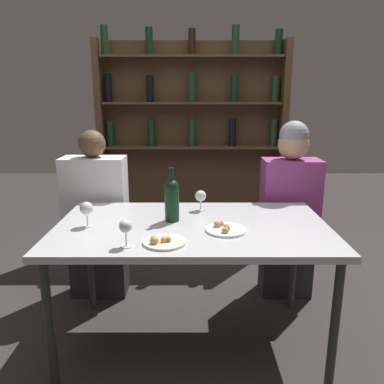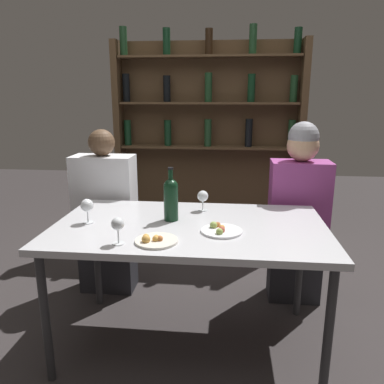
# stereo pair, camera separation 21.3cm
# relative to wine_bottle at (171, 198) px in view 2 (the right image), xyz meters

# --- Properties ---
(ground_plane) EXTENTS (10.00, 10.00, 0.00)m
(ground_plane) POSITION_rel_wine_bottle_xyz_m (0.11, -0.06, -0.87)
(ground_plane) COLOR #332D2D
(dining_table) EXTENTS (1.48, 0.86, 0.74)m
(dining_table) POSITION_rel_wine_bottle_xyz_m (0.11, -0.06, -0.19)
(dining_table) COLOR silver
(dining_table) RESTS_ON ground_plane
(wine_rack_wall) EXTENTS (1.77, 0.21, 2.03)m
(wine_rack_wall) POSITION_rel_wine_bottle_xyz_m (0.11, 1.61, 0.19)
(wine_rack_wall) COLOR #4C3823
(wine_rack_wall) RESTS_ON ground_plane
(wine_bottle) EXTENTS (0.08, 0.08, 0.30)m
(wine_bottle) POSITION_rel_wine_bottle_xyz_m (0.00, 0.00, 0.00)
(wine_bottle) COLOR black
(wine_bottle) RESTS_ON dining_table
(wine_glass_0) EXTENTS (0.07, 0.07, 0.13)m
(wine_glass_0) POSITION_rel_wine_bottle_xyz_m (0.16, 0.20, -0.04)
(wine_glass_0) COLOR silver
(wine_glass_0) RESTS_ON dining_table
(wine_glass_1) EXTENTS (0.07, 0.07, 0.14)m
(wine_glass_1) POSITION_rel_wine_bottle_xyz_m (-0.45, -0.09, -0.04)
(wine_glass_1) COLOR silver
(wine_glass_1) RESTS_ON dining_table
(wine_glass_2) EXTENTS (0.06, 0.06, 0.13)m
(wine_glass_2) POSITION_rel_wine_bottle_xyz_m (-0.19, -0.37, -0.04)
(wine_glass_2) COLOR silver
(wine_glass_2) RESTS_ON dining_table
(food_plate_0) EXTENTS (0.21, 0.21, 0.04)m
(food_plate_0) POSITION_rel_wine_bottle_xyz_m (0.28, -0.17, -0.12)
(food_plate_0) COLOR white
(food_plate_0) RESTS_ON dining_table
(food_plate_1) EXTENTS (0.21, 0.21, 0.05)m
(food_plate_1) POSITION_rel_wine_bottle_xyz_m (-0.03, -0.34, -0.12)
(food_plate_1) COLOR silver
(food_plate_1) RESTS_ON dining_table
(seated_person_left) EXTENTS (0.43, 0.22, 1.20)m
(seated_person_left) POSITION_rel_wine_bottle_xyz_m (-0.57, 0.53, -0.32)
(seated_person_left) COLOR #26262B
(seated_person_left) RESTS_ON ground_plane
(seated_person_right) EXTENTS (0.39, 0.22, 1.26)m
(seated_person_right) POSITION_rel_wine_bottle_xyz_m (0.80, 0.53, -0.25)
(seated_person_right) COLOR #26262B
(seated_person_right) RESTS_ON ground_plane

